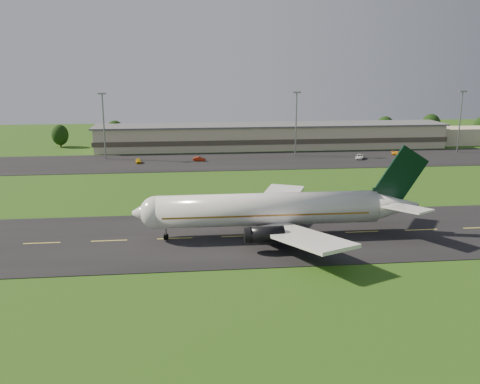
{
  "coord_description": "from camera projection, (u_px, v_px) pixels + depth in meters",
  "views": [
    {
      "loc": [
        -31.39,
        -87.42,
        29.46
      ],
      "look_at": [
        -20.89,
        8.0,
        6.0
      ],
      "focal_mm": 40.0,
      "sensor_mm": 36.0,
      "label": 1
    }
  ],
  "objects": [
    {
      "name": "taxiway",
      "position": [
        362.0,
        232.0,
        94.73
      ],
      "size": [
        220.0,
        30.0,
        0.1
      ],
      "primitive_type": "cube",
      "color": "black",
      "rests_on": "ground"
    },
    {
      "name": "terminal",
      "position": [
        290.0,
        136.0,
        187.35
      ],
      "size": [
        145.0,
        16.0,
        8.4
      ],
      "color": "#C2B494",
      "rests_on": "ground"
    },
    {
      "name": "light_mast_centre",
      "position": [
        296.0,
        116.0,
        169.5
      ],
      "size": [
        2.4,
        1.2,
        20.35
      ],
      "color": "gray",
      "rests_on": "ground"
    },
    {
      "name": "light_mast_east",
      "position": [
        461.0,
        114.0,
        175.34
      ],
      "size": [
        2.4,
        1.2,
        20.35
      ],
      "color": "gray",
      "rests_on": "ground"
    },
    {
      "name": "service_vehicle_d",
      "position": [
        398.0,
        153.0,
        172.06
      ],
      "size": [
        4.17,
        4.24,
        1.23
      ],
      "primitive_type": "imported",
      "rotation": [
        0.0,
        0.0,
        0.77
      ],
      "color": "orange",
      "rests_on": "apron"
    },
    {
      "name": "apron",
      "position": [
        285.0,
        160.0,
        164.25
      ],
      "size": [
        260.0,
        30.0,
        0.1
      ],
      "primitive_type": "cube",
      "color": "black",
      "rests_on": "ground"
    },
    {
      "name": "light_mast_west",
      "position": [
        103.0,
        118.0,
        163.12
      ],
      "size": [
        2.4,
        1.2,
        20.35
      ],
      "color": "gray",
      "rests_on": "ground"
    },
    {
      "name": "ground",
      "position": [
        362.0,
        232.0,
        94.74
      ],
      "size": [
        360.0,
        360.0,
        0.0
      ],
      "primitive_type": "plane",
      "color": "#254D13",
      "rests_on": "ground"
    },
    {
      "name": "service_vehicle_c",
      "position": [
        360.0,
        157.0,
        165.64
      ],
      "size": [
        4.28,
        5.61,
        1.42
      ],
      "primitive_type": "imported",
      "rotation": [
        0.0,
        0.0,
        -0.43
      ],
      "color": "silver",
      "rests_on": "apron"
    },
    {
      "name": "airliner",
      "position": [
        273.0,
        210.0,
        91.92
      ],
      "size": [
        51.23,
        42.18,
        15.57
      ],
      "rotation": [
        0.0,
        0.0,
        -0.0
      ],
      "color": "white",
      "rests_on": "ground"
    },
    {
      "name": "tree_line",
      "position": [
        378.0,
        128.0,
        200.99
      ],
      "size": [
        197.43,
        9.52,
        10.36
      ],
      "color": "black",
      "rests_on": "ground"
    },
    {
      "name": "service_vehicle_a",
      "position": [
        138.0,
        161.0,
        158.92
      ],
      "size": [
        2.01,
        4.04,
        1.32
      ],
      "primitive_type": "imported",
      "rotation": [
        0.0,
        0.0,
        0.12
      ],
      "color": "gold",
      "rests_on": "apron"
    },
    {
      "name": "service_vehicle_b",
      "position": [
        199.0,
        159.0,
        162.01
      ],
      "size": [
        3.99,
        2.04,
        1.25
      ],
      "primitive_type": "imported",
      "rotation": [
        0.0,
        0.0,
        1.38
      ],
      "color": "#A1210A",
      "rests_on": "apron"
    }
  ]
}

